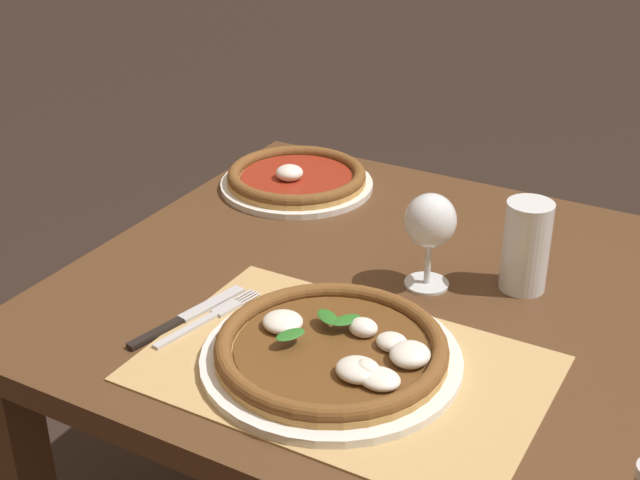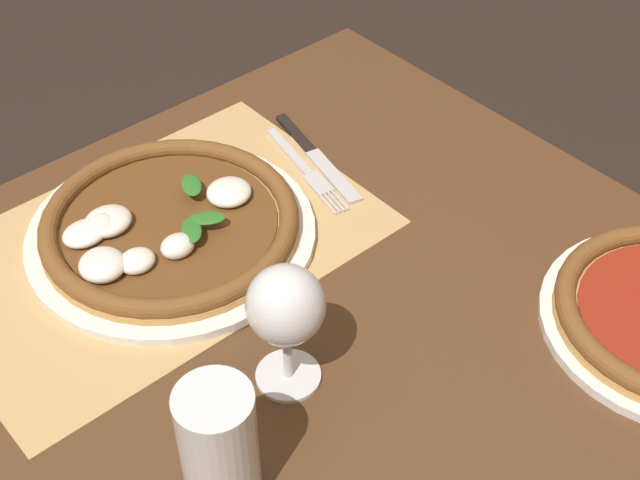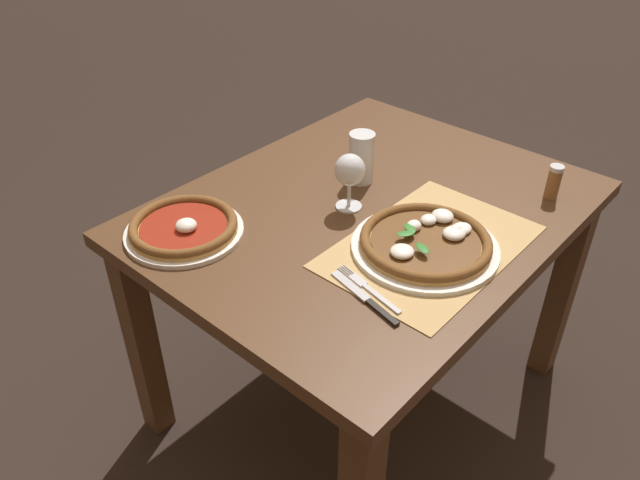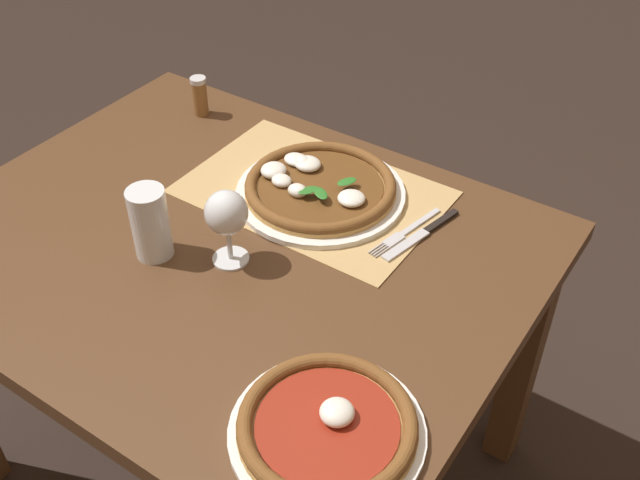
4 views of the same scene
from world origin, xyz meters
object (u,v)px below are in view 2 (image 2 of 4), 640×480
at_px(pizza_near, 168,226).
at_px(knife, 316,157).
at_px(wine_glass, 286,310).
at_px(fork, 305,169).
at_px(pint_glass, 219,449).

height_order(pizza_near, knife, pizza_near).
bearing_deg(knife, wine_glass, 44.59).
bearing_deg(fork, knife, -159.75).
xyz_separation_m(pint_glass, fork, (-0.37, -0.32, -0.06)).
distance_m(wine_glass, knife, 0.39).
height_order(pizza_near, pint_glass, pint_glass).
xyz_separation_m(wine_glass, fork, (-0.24, -0.25, -0.10)).
height_order(wine_glass, fork, wine_glass).
bearing_deg(pizza_near, wine_glass, 84.37).
relative_size(wine_glass, pint_glass, 1.07).
bearing_deg(pint_glass, knife, -140.54).
bearing_deg(knife, fork, 20.25).
bearing_deg(wine_glass, knife, -135.41).
relative_size(wine_glass, knife, 0.73).
bearing_deg(fork, pizza_near, -2.36).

